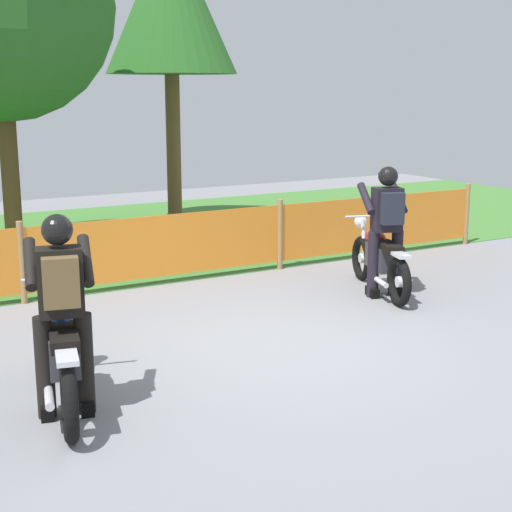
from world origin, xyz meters
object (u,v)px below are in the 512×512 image
object	(u,v)px
rider_trailing	(387,224)
rider_lead	(61,305)
motorcycle_lead	(63,351)
motorcycle_trailing	(379,258)

from	to	relation	value
rider_trailing	rider_lead	bearing A→B (deg)	126.96
motorcycle_lead	rider_lead	xyz separation A→B (m)	(-0.05, -0.22, 0.47)
motorcycle_lead	rider_lead	world-z (taller)	rider_lead
motorcycle_lead	rider_lead	size ratio (longest dim) A/B	1.22
motorcycle_lead	rider_trailing	bearing A→B (deg)	-60.24
rider_lead	rider_trailing	distance (m)	4.93
motorcycle_lead	motorcycle_trailing	size ratio (longest dim) A/B	1.07
motorcycle_trailing	rider_trailing	bearing A→B (deg)	-179.49
motorcycle_lead	motorcycle_trailing	xyz separation A→B (m)	(4.67, 1.60, -0.02)
motorcycle_lead	motorcycle_trailing	distance (m)	4.94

